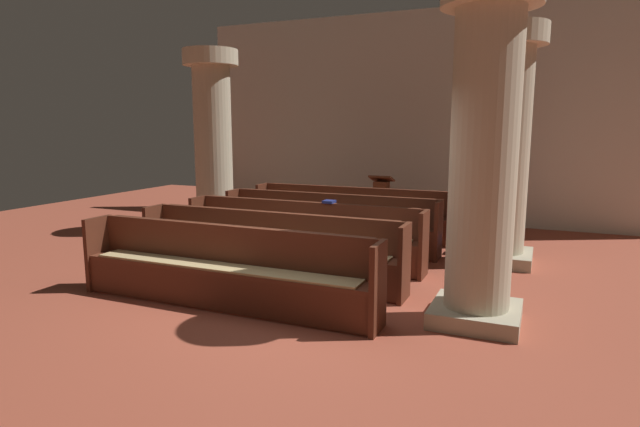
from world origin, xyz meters
The scene contains 13 objects.
ground_plane centered at (0.00, 0.00, 0.00)m, with size 19.20×19.20×0.00m, color #9E4733.
back_wall centered at (0.00, 6.08, 2.25)m, with size 10.00×0.16×4.50m, color beige.
pew_row_0 centered at (-0.66, 3.76, 0.50)m, with size 3.80×0.46×0.93m.
pew_row_1 centered at (-0.66, 2.70, 0.50)m, with size 3.80×0.46×0.93m.
pew_row_2 centered at (-0.66, 1.64, 0.50)m, with size 3.80×0.47×0.93m.
pew_row_3 centered at (-0.66, 0.58, 0.50)m, with size 3.80×0.46×0.93m.
pew_row_4 centered at (-0.66, -0.48, 0.50)m, with size 3.80×0.46×0.93m.
pillar_aisle_side centered at (2.10, 2.92, 1.83)m, with size 1.06×1.06×3.52m.
pillar_far_side centered at (-3.36, 3.30, 1.83)m, with size 1.06×1.06×3.52m.
pillar_aisle_rear centered at (2.10, 0.19, 1.83)m, with size 0.98×0.98×3.52m.
lectern centered at (-0.41, 4.98, 0.45)m, with size 0.48×0.45×1.08m.
hymn_book centered at (-0.28, 1.83, 0.95)m, with size 0.16×0.18×0.04m, color navy.
kneeler_box_blue centered at (1.54, 3.22, 0.10)m, with size 0.37×0.24×0.20m, color navy.
Camera 1 is at (2.69, -5.39, 2.08)m, focal length 29.36 mm.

